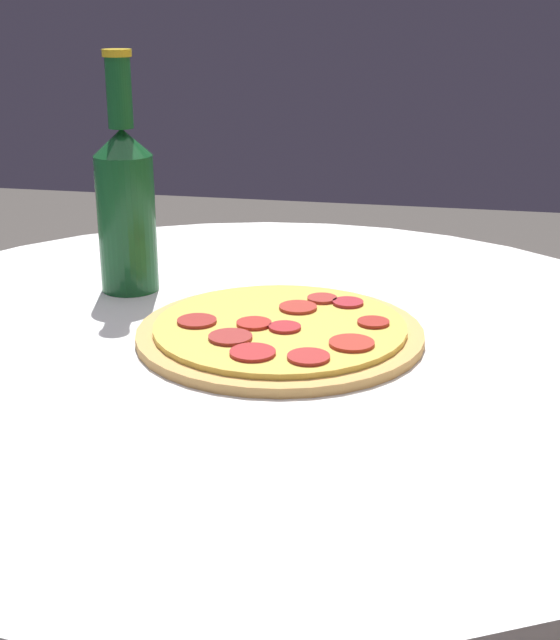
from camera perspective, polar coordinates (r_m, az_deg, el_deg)
The scene contains 3 objects.
table at distance 1.01m, azimuth -1.34°, elevation -11.01°, with size 0.97×0.97×0.76m.
pizza at distance 0.91m, azimuth 0.02°, elevation -0.73°, with size 0.29×0.29×0.02m.
beer_bottle at distance 1.05m, azimuth -9.85°, elevation 7.44°, with size 0.07×0.07×0.28m.
Camera 1 is at (0.84, 0.20, 1.09)m, focal length 50.00 mm.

